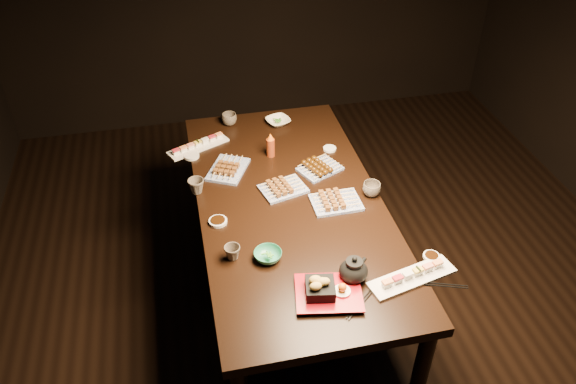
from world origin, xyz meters
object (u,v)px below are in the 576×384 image
(tempura_tray, at_px, (329,287))
(teacup_far_left, at_px, (196,186))
(sushi_platter_far, at_px, (198,144))
(edamame_bowl_green, at_px, (268,255))
(yakitori_plate_center, at_px, (283,186))
(teacup_near_left, at_px, (232,253))
(teacup_far_right, at_px, (229,119))
(yakitori_plate_left, at_px, (228,166))
(dining_table, at_px, (290,256))
(teapot, at_px, (354,269))
(yakitori_plate_right, at_px, (336,199))
(teacup_mid_right, at_px, (372,189))
(condiment_bottle, at_px, (271,145))
(sushi_platter_near, at_px, (412,275))
(edamame_bowl_cream, at_px, (278,121))

(tempura_tray, bearing_deg, teacup_far_left, 130.07)
(sushi_platter_far, xyz_separation_m, edamame_bowl_green, (0.22, -0.95, -0.00))
(yakitori_plate_center, relative_size, teacup_near_left, 3.12)
(teacup_far_left, bearing_deg, teacup_far_right, 68.11)
(yakitori_plate_left, bearing_deg, sushi_platter_far, 54.35)
(dining_table, distance_m, sushi_platter_far, 0.81)
(yakitori_plate_center, bearing_deg, teacup_near_left, -141.08)
(yakitori_plate_left, relative_size, teapot, 1.67)
(yakitori_plate_right, relative_size, teacup_mid_right, 2.65)
(edamame_bowl_green, distance_m, condiment_bottle, 0.80)
(yakitori_plate_right, height_order, teacup_far_right, teacup_far_right)
(yakitori_plate_right, distance_m, condiment_bottle, 0.54)
(sushi_platter_near, height_order, teacup_near_left, teacup_near_left)
(sushi_platter_near, xyz_separation_m, edamame_bowl_cream, (-0.30, 1.36, -0.01))
(teacup_far_right, height_order, teapot, teapot)
(sushi_platter_near, relative_size, teacup_mid_right, 4.32)
(yakitori_plate_left, relative_size, edamame_bowl_green, 1.95)
(sushi_platter_far, relative_size, teacup_near_left, 4.93)
(sushi_platter_far, distance_m, tempura_tray, 1.29)
(yakitori_plate_right, relative_size, teacup_far_left, 2.93)
(dining_table, xyz_separation_m, sushi_platter_near, (0.39, -0.62, 0.40))
(sushi_platter_near, height_order, yakitori_plate_right, yakitori_plate_right)
(tempura_tray, bearing_deg, yakitori_plate_right, 81.07)
(teacup_far_left, bearing_deg, edamame_bowl_cream, 46.65)
(sushi_platter_far, bearing_deg, tempura_tray, 84.23)
(yakitori_plate_center, xyz_separation_m, edamame_bowl_cream, (0.11, 0.64, -0.01))
(edamame_bowl_cream, height_order, teacup_far_left, teacup_far_left)
(tempura_tray, bearing_deg, condiment_bottle, 102.17)
(yakitori_plate_left, relative_size, teacup_mid_right, 2.65)
(teacup_far_right, bearing_deg, dining_table, -76.29)
(sushi_platter_far, height_order, teapot, teapot)
(tempura_tray, distance_m, teapot, 0.14)
(edamame_bowl_cream, xyz_separation_m, tempura_tray, (-0.07, -1.37, 0.03))
(edamame_bowl_cream, relative_size, teacup_near_left, 1.92)
(teapot, height_order, condiment_bottle, condiment_bottle)
(sushi_platter_far, distance_m, teapot, 1.27)
(edamame_bowl_cream, bearing_deg, teacup_mid_right, -67.70)
(edamame_bowl_cream, xyz_separation_m, teacup_mid_right, (0.32, -0.78, 0.02))
(sushi_platter_near, distance_m, yakitori_plate_right, 0.58)
(dining_table, height_order, yakitori_plate_right, yakitori_plate_right)
(sushi_platter_far, height_order, edamame_bowl_cream, sushi_platter_far)
(teapot, bearing_deg, edamame_bowl_cream, 57.38)
(condiment_bottle, bearing_deg, teapot, -80.63)
(yakitori_plate_center, xyz_separation_m, tempura_tray, (0.03, -0.73, 0.02))
(dining_table, xyz_separation_m, teapot, (0.14, -0.57, 0.44))
(teacup_far_left, bearing_deg, yakitori_plate_right, -19.97)
(yakitori_plate_center, height_order, teacup_mid_right, teacup_mid_right)
(teacup_far_left, bearing_deg, teapot, -51.41)
(sushi_platter_far, distance_m, teacup_near_left, 0.92)
(edamame_bowl_cream, relative_size, teacup_far_left, 1.68)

